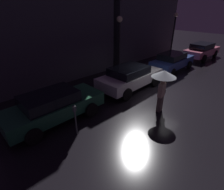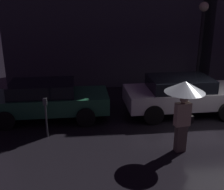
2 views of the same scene
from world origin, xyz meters
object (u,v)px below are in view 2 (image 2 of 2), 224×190
at_px(parked_car_green, 47,99).
at_px(parked_car_white, 182,94).
at_px(parking_meter, 46,113).
at_px(street_lamp_near, 202,30).
at_px(pedestrian_with_umbrella, 184,96).

height_order(parked_car_green, parked_car_white, parked_car_white).
height_order(parked_car_green, parking_meter, parked_car_green).
xyz_separation_m(parked_car_green, street_lamp_near, (6.66, 2.56, 2.10)).
height_order(pedestrian_with_umbrella, parking_meter, pedestrian_with_umbrella).
xyz_separation_m(parked_car_green, parking_meter, (0.15, -1.49, 0.07)).
bearing_deg(parked_car_white, parking_meter, -164.67).
xyz_separation_m(pedestrian_with_umbrella, street_lamp_near, (2.59, 5.35, 1.16)).
xyz_separation_m(parked_car_white, parking_meter, (-4.92, -1.50, 0.04)).
bearing_deg(street_lamp_near, parked_car_white, -122.09).
relative_size(pedestrian_with_umbrella, street_lamp_near, 0.52).
bearing_deg(street_lamp_near, parked_car_green, -158.96).
distance_m(parked_car_white, parking_meter, 5.14).
relative_size(parked_car_green, pedestrian_with_umbrella, 2.08).
xyz_separation_m(parked_car_green, parked_car_white, (5.06, 0.01, 0.03)).
height_order(parked_car_green, street_lamp_near, street_lamp_near).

